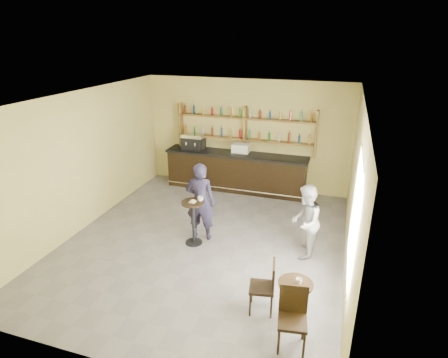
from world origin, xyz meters
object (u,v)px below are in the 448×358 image
(chair_south, at_px, (292,321))
(cafe_table, at_px, (294,301))
(patron_second, at_px, (305,222))
(pastry_case, at_px, (241,149))
(man_main, at_px, (200,202))
(bar_counter, at_px, (236,171))
(pedestal_table, at_px, (193,223))
(chair_west, at_px, (262,287))
(espresso_machine, at_px, (193,142))

(chair_south, bearing_deg, cafe_table, 86.60)
(cafe_table, distance_m, patron_second, 2.02)
(pastry_case, xyz_separation_m, man_main, (-0.11, -2.96, -0.38))
(cafe_table, bearing_deg, bar_counter, 116.05)
(chair_south, distance_m, patron_second, 2.59)
(pastry_case, relative_size, man_main, 0.28)
(cafe_table, relative_size, chair_south, 0.73)
(pastry_case, xyz_separation_m, pedestal_table, (-0.17, -3.25, -0.77))
(pedestal_table, distance_m, chair_west, 2.52)
(pedestal_table, distance_m, patron_second, 2.40)
(pastry_case, bearing_deg, bar_counter, -178.32)
(man_main, xyz_separation_m, patron_second, (2.30, -0.03, -0.11))
(espresso_machine, bearing_deg, bar_counter, 1.76)
(patron_second, bearing_deg, cafe_table, 4.17)
(pastry_case, bearing_deg, chair_south, -65.62)
(cafe_table, xyz_separation_m, chair_west, (-0.55, 0.05, 0.11))
(espresso_machine, height_order, chair_south, espresso_machine)
(pastry_case, relative_size, cafe_table, 0.70)
(pedestal_table, height_order, man_main, man_main)
(bar_counter, bearing_deg, pastry_case, 0.00)
(chair_south, bearing_deg, pastry_case, 104.54)
(espresso_machine, xyz_separation_m, chair_south, (3.80, -5.56, -0.87))
(patron_second, bearing_deg, espresso_machine, -127.37)
(cafe_table, height_order, chair_west, chair_west)
(chair_west, xyz_separation_m, chair_south, (0.60, -0.65, 0.02))
(pedestal_table, height_order, patron_second, patron_second)
(pastry_case, xyz_separation_m, chair_west, (1.73, -4.91, -0.81))
(chair_west, bearing_deg, cafe_table, 74.96)
(espresso_machine, bearing_deg, chair_west, -55.14)
(cafe_table, height_order, chair_south, chair_south)
(patron_second, bearing_deg, chair_west, -11.91)
(espresso_machine, relative_size, chair_west, 0.69)
(espresso_machine, height_order, cafe_table, espresso_machine)
(espresso_machine, bearing_deg, patron_second, -37.41)
(man_main, bearing_deg, pastry_case, -99.31)
(espresso_machine, distance_m, man_main, 3.29)
(pedestal_table, xyz_separation_m, man_main, (0.06, 0.29, 0.39))
(bar_counter, distance_m, man_main, 2.98)
(man_main, distance_m, chair_south, 3.58)
(chair_west, relative_size, patron_second, 0.60)
(man_main, bearing_deg, chair_south, 125.90)
(chair_south, xyz_separation_m, patron_second, (-0.13, 2.57, 0.30))
(bar_counter, height_order, pastry_case, pastry_case)
(pedestal_table, height_order, chair_west, pedestal_table)
(chair_west, bearing_deg, espresso_machine, -156.75)
(bar_counter, height_order, cafe_table, bar_counter)
(bar_counter, bearing_deg, chair_west, -69.11)
(espresso_machine, relative_size, patron_second, 0.41)
(espresso_machine, relative_size, man_main, 0.36)
(espresso_machine, relative_size, cafe_table, 0.92)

